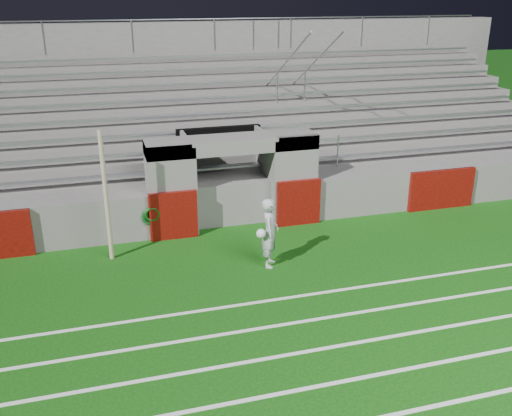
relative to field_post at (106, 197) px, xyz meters
name	(u,v)px	position (x,y,z in m)	size (l,w,h in m)	color
ground	(269,278)	(3.52, -2.14, -1.66)	(90.00, 90.00, 0.00)	#0F440B
field_post	(106,197)	(0.00, 0.00, 0.00)	(0.11, 0.11, 3.32)	tan
stadium_structure	(202,138)	(3.52, 5.83, -0.17)	(26.00, 8.48, 5.42)	slate
goalkeeper_with_ball	(270,233)	(3.74, -1.48, -0.79)	(0.70, 0.75, 1.74)	#B0B5BA
hose_coil	(152,216)	(1.15, 0.79, -0.92)	(0.55, 0.14, 0.55)	#0C4016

